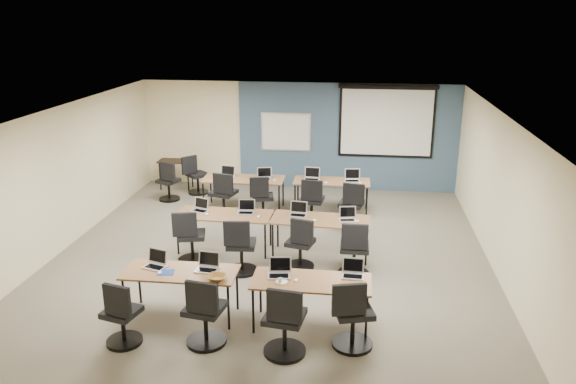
# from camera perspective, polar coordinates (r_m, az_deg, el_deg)

# --- Properties ---
(floor) EXTENTS (8.00, 9.00, 0.02)m
(floor) POSITION_cam_1_polar(r_m,az_deg,el_deg) (10.51, -1.79, -6.67)
(floor) COLOR #6B6354
(floor) RESTS_ON ground
(ceiling) EXTENTS (8.00, 9.00, 0.02)m
(ceiling) POSITION_cam_1_polar(r_m,az_deg,el_deg) (9.71, -1.94, 7.98)
(ceiling) COLOR white
(ceiling) RESTS_ON ground
(wall_back) EXTENTS (8.00, 0.04, 2.70)m
(wall_back) POSITION_cam_1_polar(r_m,az_deg,el_deg) (14.34, 1.02, 5.74)
(wall_back) COLOR beige
(wall_back) RESTS_ON ground
(wall_front) EXTENTS (8.00, 0.04, 2.70)m
(wall_front) POSITION_cam_1_polar(r_m,az_deg,el_deg) (5.99, -8.91, -12.60)
(wall_front) COLOR beige
(wall_front) RESTS_ON ground
(wall_left) EXTENTS (0.04, 9.00, 2.70)m
(wall_left) POSITION_cam_1_polar(r_m,az_deg,el_deg) (11.36, -22.21, 1.12)
(wall_left) COLOR beige
(wall_left) RESTS_ON ground
(wall_right) EXTENTS (0.04, 9.00, 2.70)m
(wall_right) POSITION_cam_1_polar(r_m,az_deg,el_deg) (10.20, 20.90, -0.53)
(wall_right) COLOR beige
(wall_right) RESTS_ON ground
(blue_accent_panel) EXTENTS (5.50, 0.04, 2.70)m
(blue_accent_panel) POSITION_cam_1_polar(r_m,az_deg,el_deg) (14.23, 6.04, 5.55)
(blue_accent_panel) COLOR #3D5977
(blue_accent_panel) RESTS_ON wall_back
(whiteboard) EXTENTS (1.28, 0.03, 0.98)m
(whiteboard) POSITION_cam_1_polar(r_m,az_deg,el_deg) (14.29, -0.21, 6.10)
(whiteboard) COLOR silver
(whiteboard) RESTS_ON wall_back
(projector_screen) EXTENTS (2.40, 0.10, 1.82)m
(projector_screen) POSITION_cam_1_polar(r_m,az_deg,el_deg) (14.08, 10.00, 7.46)
(projector_screen) COLOR black
(projector_screen) RESTS_ON wall_back
(training_table_front_left) EXTENTS (1.67, 0.70, 0.73)m
(training_table_front_left) POSITION_cam_1_polar(r_m,az_deg,el_deg) (8.49, -10.85, -8.21)
(training_table_front_left) COLOR brown
(training_table_front_left) RESTS_ON floor
(training_table_front_right) EXTENTS (1.70, 0.71, 0.73)m
(training_table_front_right) POSITION_cam_1_polar(r_m,az_deg,el_deg) (8.08, 2.38, -9.27)
(training_table_front_right) COLOR brown
(training_table_front_right) RESTS_ON floor
(training_table_mid_left) EXTENTS (1.78, 0.74, 0.73)m
(training_table_mid_left) POSITION_cam_1_polar(r_m,az_deg,el_deg) (10.66, -6.50, -2.45)
(training_table_mid_left) COLOR brown
(training_table_mid_left) RESTS_ON floor
(training_table_mid_right) EXTENTS (1.81, 0.76, 0.73)m
(training_table_mid_right) POSITION_cam_1_polar(r_m,az_deg,el_deg) (10.35, 3.34, -2.98)
(training_table_mid_right) COLOR #A96431
(training_table_mid_right) RESTS_ON floor
(training_table_back_left) EXTENTS (1.86, 0.77, 0.73)m
(training_table_back_left) POSITION_cam_1_polar(r_m,az_deg,el_deg) (12.86, -4.54, 1.20)
(training_table_back_left) COLOR brown
(training_table_back_left) RESTS_ON floor
(training_table_back_right) EXTENTS (1.72, 0.71, 0.73)m
(training_table_back_right) POSITION_cam_1_polar(r_m,az_deg,el_deg) (12.68, 4.46, 0.94)
(training_table_back_right) COLOR olive
(training_table_back_right) RESTS_ON floor
(laptop_0) EXTENTS (0.32, 0.28, 0.25)m
(laptop_0) POSITION_cam_1_polar(r_m,az_deg,el_deg) (8.67, -13.28, -6.99)
(laptop_0) COLOR #AAAAB4
(laptop_0) RESTS_ON training_table_front_left
(mouse_0) EXTENTS (0.08, 0.11, 0.03)m
(mouse_0) POSITION_cam_1_polar(r_m,az_deg,el_deg) (8.46, -12.91, -7.98)
(mouse_0) COLOR white
(mouse_0) RESTS_ON training_table_front_left
(task_chair_0) EXTENTS (0.50, 0.49, 0.98)m
(task_chair_0) POSITION_cam_1_polar(r_m,az_deg,el_deg) (8.10, -16.56, -12.25)
(task_chair_0) COLOR black
(task_chair_0) RESTS_ON floor
(laptop_1) EXTENTS (0.33, 0.28, 0.25)m
(laptop_1) POSITION_cam_1_polar(r_m,az_deg,el_deg) (8.43, -8.15, -7.41)
(laptop_1) COLOR silver
(laptop_1) RESTS_ON training_table_front_left
(mouse_1) EXTENTS (0.06, 0.09, 0.03)m
(mouse_1) POSITION_cam_1_polar(r_m,az_deg,el_deg) (8.25, -7.06, -8.35)
(mouse_1) COLOR white
(mouse_1) RESTS_ON training_table_front_left
(task_chair_1) EXTENTS (0.56, 0.56, 1.03)m
(task_chair_1) POSITION_cam_1_polar(r_m,az_deg,el_deg) (7.85, -8.46, -12.46)
(task_chair_1) COLOR black
(task_chair_1) RESTS_ON floor
(laptop_2) EXTENTS (0.32, 0.28, 0.25)m
(laptop_2) POSITION_cam_1_polar(r_m,az_deg,el_deg) (8.18, -0.87, -8.05)
(laptop_2) COLOR #A3A3B0
(laptop_2) RESTS_ON training_table_front_right
(mouse_2) EXTENTS (0.07, 0.10, 0.03)m
(mouse_2) POSITION_cam_1_polar(r_m,az_deg,el_deg) (8.03, 0.81, -8.95)
(mouse_2) COLOR white
(mouse_2) RESTS_ON training_table_front_right
(task_chair_2) EXTENTS (0.57, 0.57, 1.05)m
(task_chair_2) POSITION_cam_1_polar(r_m,az_deg,el_deg) (7.56, -0.35, -13.48)
(task_chair_2) COLOR black
(task_chair_2) RESTS_ON floor
(laptop_3) EXTENTS (0.31, 0.27, 0.24)m
(laptop_3) POSITION_cam_1_polar(r_m,az_deg,el_deg) (8.22, 6.61, -8.06)
(laptop_3) COLOR #ABABB2
(laptop_3) RESTS_ON training_table_front_right
(mouse_3) EXTENTS (0.06, 0.10, 0.04)m
(mouse_3) POSITION_cam_1_polar(r_m,az_deg,el_deg) (7.94, 7.15, -9.42)
(mouse_3) COLOR white
(mouse_3) RESTS_ON training_table_front_right
(task_chair_3) EXTENTS (0.57, 0.56, 1.04)m
(task_chair_3) POSITION_cam_1_polar(r_m,az_deg,el_deg) (7.76, 6.52, -12.75)
(task_chair_3) COLOR black
(task_chair_3) RESTS_ON floor
(laptop_4) EXTENTS (0.30, 0.26, 0.23)m
(laptop_4) POSITION_cam_1_polar(r_m,az_deg,el_deg) (10.86, -8.88, -1.59)
(laptop_4) COLOR #ACACB1
(laptop_4) RESTS_ON training_table_mid_left
(mouse_4) EXTENTS (0.07, 0.11, 0.04)m
(mouse_4) POSITION_cam_1_polar(r_m,az_deg,el_deg) (10.64, -8.23, -2.23)
(mouse_4) COLOR white
(mouse_4) RESTS_ON training_table_mid_left
(task_chair_4) EXTENTS (0.54, 0.54, 1.02)m
(task_chair_4) POSITION_cam_1_polar(r_m,az_deg,el_deg) (10.31, -9.90, -4.92)
(task_chair_4) COLOR black
(task_chair_4) RESTS_ON floor
(laptop_5) EXTENTS (0.31, 0.27, 0.24)m
(laptop_5) POSITION_cam_1_polar(r_m,az_deg,el_deg) (10.65, -4.29, -1.80)
(laptop_5) COLOR #A4A4AD
(laptop_5) RESTS_ON training_table_mid_left
(mouse_5) EXTENTS (0.07, 0.10, 0.04)m
(mouse_5) POSITION_cam_1_polar(r_m,az_deg,el_deg) (10.42, -3.02, -2.50)
(mouse_5) COLOR white
(mouse_5) RESTS_ON training_table_mid_left
(task_chair_5) EXTENTS (0.55, 0.55, 1.03)m
(task_chair_5) POSITION_cam_1_polar(r_m,az_deg,el_deg) (9.78, -4.86, -5.95)
(task_chair_5) COLOR black
(task_chair_5) RESTS_ON floor
(laptop_6) EXTENTS (0.32, 0.27, 0.24)m
(laptop_6) POSITION_cam_1_polar(r_m,az_deg,el_deg) (10.50, 1.05, -2.03)
(laptop_6) COLOR #ABABB1
(laptop_6) RESTS_ON training_table_mid_right
(mouse_6) EXTENTS (0.08, 0.11, 0.03)m
(mouse_6) POSITION_cam_1_polar(r_m,az_deg,el_deg) (10.25, 2.72, -2.86)
(mouse_6) COLOR white
(mouse_6) RESTS_ON training_table_mid_right
(task_chair_6) EXTENTS (0.50, 0.50, 0.99)m
(task_chair_6) POSITION_cam_1_polar(r_m,az_deg,el_deg) (9.92, 1.29, -5.66)
(task_chair_6) COLOR black
(task_chair_6) RESTS_ON floor
(laptop_7) EXTENTS (0.31, 0.26, 0.23)m
(laptop_7) POSITION_cam_1_polar(r_m,az_deg,el_deg) (10.31, 6.06, -2.53)
(laptop_7) COLOR #B0B0B5
(laptop_7) RESTS_ON training_table_mid_right
(mouse_7) EXTENTS (0.08, 0.11, 0.03)m
(mouse_7) POSITION_cam_1_polar(r_m,az_deg,el_deg) (10.27, 7.10, -2.93)
(mouse_7) COLOR white
(mouse_7) RESTS_ON training_table_mid_right
(task_chair_7) EXTENTS (0.55, 0.55, 1.03)m
(task_chair_7) POSITION_cam_1_polar(r_m,az_deg,el_deg) (9.70, 6.74, -6.24)
(task_chair_7) COLOR black
(task_chair_7) RESTS_ON floor
(laptop_8) EXTENTS (0.34, 0.29, 0.26)m
(laptop_8) POSITION_cam_1_polar(r_m,az_deg,el_deg) (12.97, -6.20, 1.78)
(laptop_8) COLOR #B9B9C0
(laptop_8) RESTS_ON training_table_back_left
(mouse_8) EXTENTS (0.09, 0.11, 0.03)m
(mouse_8) POSITION_cam_1_polar(r_m,az_deg,el_deg) (12.77, -5.79, 1.30)
(mouse_8) COLOR white
(mouse_8) RESTS_ON training_table_back_left
(task_chair_8) EXTENTS (0.58, 0.58, 1.05)m
(task_chair_8) POSITION_cam_1_polar(r_m,az_deg,el_deg) (12.44, -6.57, -0.65)
(task_chair_8) COLOR black
(task_chair_8) RESTS_ON floor
(laptop_9) EXTENTS (0.33, 0.28, 0.25)m
(laptop_9) POSITION_cam_1_polar(r_m,az_deg,el_deg) (12.77, -2.47, 1.60)
(laptop_9) COLOR #B3B3B6
(laptop_9) RESTS_ON training_table_back_left
(mouse_9) EXTENTS (0.08, 0.11, 0.04)m
(mouse_9) POSITION_cam_1_polar(r_m,az_deg,el_deg) (12.63, -1.37, 1.20)
(mouse_9) COLOR white
(mouse_9) RESTS_ON training_table_back_left
(task_chair_9) EXTENTS (0.51, 0.51, 0.99)m
(task_chair_9) POSITION_cam_1_polar(r_m,az_deg,el_deg) (12.30, -2.65, -0.92)
(task_chair_9) COLOR black
(task_chair_9) RESTS_ON floor
(laptop_10) EXTENTS (0.35, 0.30, 0.26)m
(laptop_10) POSITION_cam_1_polar(r_m,az_deg,el_deg) (12.73, 2.45, 1.57)
(laptop_10) COLOR silver
(laptop_10) RESTS_ON training_table_back_right
(mouse_10) EXTENTS (0.09, 0.12, 0.04)m
(mouse_10) POSITION_cam_1_polar(r_m,az_deg,el_deg) (12.48, 3.88, 0.96)
(mouse_10) COLOR white
(mouse_10) RESTS_ON training_table_back_right
(task_chair_10) EXTENTS (0.55, 0.55, 1.03)m
(task_chair_10) POSITION_cam_1_polar(r_m,az_deg,el_deg) (11.98, 2.41, -1.34)
(task_chair_10) COLOR black
(task_chair_10) RESTS_ON floor
(laptop_11) EXTENTS (0.35, 0.29, 0.26)m
(laptop_11) POSITION_cam_1_polar(r_m,az_deg,el_deg) (12.70, 6.54, 1.42)
(laptop_11) COLOR silver
(laptop_11) RESTS_ON training_table_back_right
(mouse_11) EXTENTS (0.07, 0.10, 0.03)m
(mouse_11) POSITION_cam_1_polar(r_m,az_deg,el_deg) (12.54, 7.36, 0.93)
(mouse_11) COLOR white
(mouse_11) RESTS_ON training_table_back_right
(task_chair_11) EXTENTS (0.55, 0.55, 1.03)m
(task_chair_11) POSITION_cam_1_polar(r_m,az_deg,el_deg) (11.83, 6.48, -1.70)
(task_chair_11) COLOR black
(task_chair_11) RESTS_ON floor
(blue_mousepad) EXTENTS (0.27, 0.24, 0.01)m
(blue_mousepad) POSITION_cam_1_polar(r_m,az_deg,el_deg) (8.47, -12.31, -7.97)
(blue_mousepad) COLOR navy
(blue_mousepad) RESTS_ON training_table_front_left
(snack_bowl) EXTENTS (0.35, 0.35, 0.08)m
(snack_bowl) POSITION_cam_1_polar(r_m,az_deg,el_deg) (8.12, -7.26, -8.57)
(snack_bowl) COLOR brown
(snack_bowl) RESTS_ON training_table_front_left
(snack_plate) EXTENTS (0.19, 0.19, 0.01)m
(snack_plate) POSITION_cam_1_polar(r_m,az_deg,el_deg) (8.00, -0.64, -9.12)
(snack_plate) COLOR white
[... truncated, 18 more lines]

